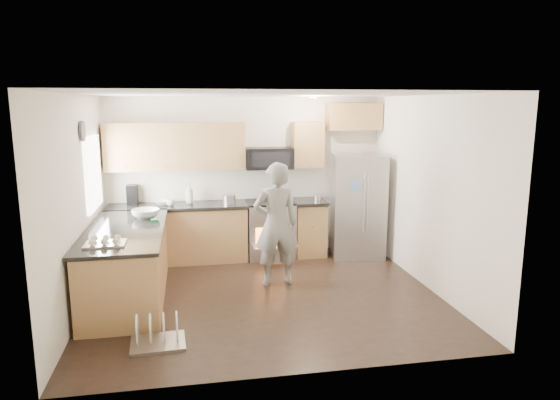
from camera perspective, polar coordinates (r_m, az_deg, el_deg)
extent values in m
plane|color=black|center=(6.70, -1.77, -10.82)|extent=(4.50, 4.50, 0.00)
cube|color=white|center=(8.30, -3.90, 2.69)|extent=(4.50, 0.04, 2.60)
cube|color=white|center=(4.42, 2.02, -4.57)|extent=(4.50, 0.04, 2.60)
cube|color=white|center=(6.41, -22.15, -0.52)|extent=(0.04, 4.00, 2.60)
cube|color=white|center=(7.03, 16.62, 0.77)|extent=(0.04, 4.00, 2.60)
cube|color=white|center=(6.23, -1.92, 12.00)|extent=(4.50, 4.00, 0.04)
cube|color=white|center=(7.34, -20.59, 2.92)|extent=(0.04, 1.00, 1.00)
cylinder|color=#FCE4CA|center=(7.49, 3.79, 11.67)|extent=(0.14, 0.14, 0.02)
cylinder|color=#474754|center=(6.75, -21.65, 7.34)|extent=(0.03, 0.26, 0.26)
cube|color=#AB7244|center=(8.12, -11.50, -3.91)|extent=(2.15, 0.60, 0.87)
cube|color=black|center=(8.01, -11.63, -0.68)|extent=(2.19, 0.64, 0.04)
cube|color=#AB7244|center=(8.34, 3.27, -3.31)|extent=(0.50, 0.60, 0.87)
cube|color=black|center=(8.23, 3.32, -0.16)|extent=(0.54, 0.64, 0.04)
cube|color=#AB7244|center=(8.02, -11.82, 6.02)|extent=(2.16, 0.33, 0.74)
cube|color=#AB7244|center=(8.25, 3.15, 6.35)|extent=(0.50, 0.33, 0.74)
cube|color=#AB7244|center=(8.44, 8.41, 9.42)|extent=(0.90, 0.33, 0.44)
imported|color=white|center=(8.05, -13.11, -0.27)|extent=(0.30, 0.30, 0.07)
imported|color=white|center=(8.05, -10.32, 0.74)|extent=(0.12, 0.12, 0.32)
imported|color=white|center=(7.94, -12.40, -0.28)|extent=(0.13, 0.13, 0.11)
cylinder|color=#B7B7BC|center=(7.96, -5.84, 0.09)|extent=(0.21, 0.21, 0.14)
cube|color=black|center=(8.19, -16.53, 0.59)|extent=(0.16, 0.20, 0.31)
cylinder|color=#B7B7BC|center=(8.27, 4.31, 0.33)|extent=(0.11, 0.11, 0.09)
cube|color=#AB7244|center=(6.78, -17.03, -7.15)|extent=(0.90, 2.30, 0.87)
cube|color=black|center=(6.65, -17.26, -3.30)|extent=(0.96, 2.36, 0.04)
imported|color=silver|center=(7.17, -15.09, -1.52)|extent=(0.38, 0.38, 0.12)
cube|color=#36BF5F|center=(6.95, -14.16, -2.25)|extent=(0.10, 0.07, 0.03)
cube|color=#B7B7BC|center=(5.95, -19.37, -4.41)|extent=(0.44, 0.34, 0.09)
cube|color=#B7B7BC|center=(8.20, -1.13, -3.45)|extent=(0.76, 0.62, 0.90)
cube|color=black|center=(8.09, -1.14, -0.26)|extent=(0.76, 0.60, 0.03)
cube|color=orange|center=(7.91, -0.76, -4.36)|extent=(0.56, 0.02, 0.34)
cube|color=#B7B7BC|center=(7.78, -0.56, -5.28)|extent=(0.70, 0.34, 0.03)
cube|color=beige|center=(7.77, -0.49, -6.33)|extent=(0.24, 0.03, 0.28)
cube|color=black|center=(8.11, -1.30, 4.80)|extent=(0.76, 0.40, 0.34)
cube|color=#B7B7BC|center=(8.23, 8.92, -0.69)|extent=(0.92, 0.77, 1.69)
cylinder|color=#B7B7BC|center=(7.90, 9.55, -0.32)|extent=(0.02, 0.02, 0.92)
cylinder|color=#B7B7BC|center=(7.91, 9.92, -0.30)|extent=(0.02, 0.02, 0.92)
cube|color=pink|center=(8.01, 10.92, -1.55)|extent=(0.22, 0.04, 0.28)
cube|color=#84A4D4|center=(7.81, 8.64, 1.64)|extent=(0.16, 0.03, 0.20)
imported|color=gray|center=(6.85, -0.45, -2.79)|extent=(0.65, 0.45, 1.72)
cube|color=#B7B7BC|center=(5.58, -13.77, -15.60)|extent=(0.58, 0.48, 0.03)
cylinder|color=white|center=(5.52, -16.00, -14.06)|extent=(0.03, 0.31, 0.31)
cylinder|color=white|center=(5.51, -14.57, -14.01)|extent=(0.03, 0.31, 0.31)
cylinder|color=white|center=(5.51, -13.14, -13.96)|extent=(0.03, 0.31, 0.31)
cylinder|color=white|center=(5.51, -11.70, -13.89)|extent=(0.03, 0.31, 0.31)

